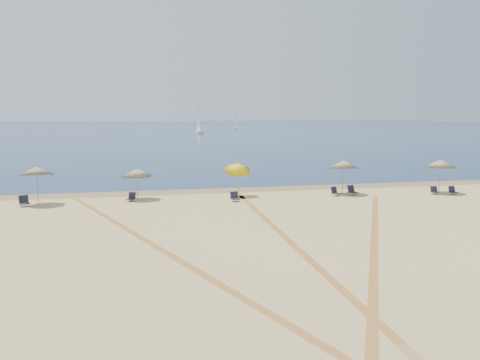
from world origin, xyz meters
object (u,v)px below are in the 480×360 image
Objects in this scene: sailboat_2 at (236,124)px; umbrella_2 at (137,173)px; umbrella_3 at (238,167)px; umbrella_5 at (440,163)px; chair_3 at (131,197)px; chair_5 at (335,192)px; sailboat_1 at (198,124)px; umbrella_4 at (343,164)px; chair_8 at (453,191)px; umbrella_1 at (36,171)px; chair_2 at (24,202)px; chair_6 at (352,191)px; chair_7 at (434,191)px; chair_4 at (235,197)px.

umbrella_2 is at bearing -95.05° from sailboat_2.
umbrella_5 is (15.16, -1.69, 0.10)m from umbrella_3.
chair_5 reaches higher than chair_3.
chair_5 is at bearing -98.68° from sailboat_1.
umbrella_2 is 14.95m from umbrella_4.
sailboat_1 reaches higher than sailboat_2.
umbrella_3 is 163.51m from sailboat_2.
sailboat_2 reaches higher than umbrella_3.
umbrella_1 is at bearing 176.81° from chair_8.
chair_2 is 21.31m from chair_5.
umbrella_5 is 29.51m from chair_2.
chair_6 is at bearing -1.54° from umbrella_1.
chair_7 is at bearing -23.42° from chair_2.
chair_3 is 1.23× the size of chair_8.
chair_7 is (21.95, -1.84, -0.00)m from chair_3.
chair_6 is (15.51, -1.21, -1.59)m from umbrella_2.
sailboat_2 is at bearing 73.59° from umbrella_1.
sailboat_2 is (25.90, 160.57, -0.09)m from umbrella_4.
umbrella_1 is at bearing 163.90° from chair_6.
umbrella_2 is 15.64m from chair_6.
umbrella_1 is 3.36× the size of chair_5.
umbrella_2 is at bearing -105.37° from sailboat_1.
sailboat_2 reaches higher than chair_8.
umbrella_1 is 0.28× the size of sailboat_1.
sailboat_2 is at bearing 93.67° from chair_7.
chair_8 is 122.52m from sailboat_1.
chair_3 is 7.05m from chair_4.
umbrella_5 reaches higher than chair_8.
umbrella_4 is 22.21m from chair_2.
umbrella_1 is at bearing -97.13° from sailboat_2.
umbrella_5 is at bearing 133.16° from chair_8.
chair_5 is at bearing 20.39° from chair_3.
chair_4 is 165.44m from sailboat_2.
chair_3 is (-0.43, -0.58, -1.63)m from umbrella_2.
chair_6 is at bearing 179.07° from chair_7.
chair_5 is 1.30× the size of chair_8.
umbrella_2 is at bearing 151.53° from chair_5.
umbrella_4 reaches higher than chair_6.
chair_6 is at bearing -89.66° from sailboat_2.
umbrella_3 is (7.07, -0.26, 0.25)m from umbrella_2.
umbrella_5 is 3.27× the size of chair_6.
chair_6 is at bearing -4.46° from umbrella_2.
sailboat_2 is (17.94, 162.40, 1.87)m from chair_8.
umbrella_5 reaches higher than chair_2.
chair_6 is 121.13m from sailboat_1.
sailboat_2 is (20.42, 39.93, -0.71)m from sailboat_1.
umbrella_5 is 3.08× the size of chair_2.
umbrella_3 reaches higher than chair_2.
umbrella_1 is 13.49m from umbrella_3.
umbrella_5 is at bearing -5.01° from umbrella_2.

